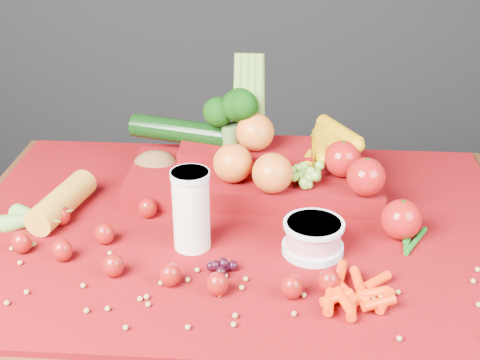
# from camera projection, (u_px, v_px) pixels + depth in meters

# --- Properties ---
(table) EXTENTS (1.10, 0.80, 0.75)m
(table) POSITION_uv_depth(u_px,v_px,m) (239.00, 272.00, 1.33)
(table) COLOR #391E0C
(table) RESTS_ON ground
(red_cloth) EXTENTS (1.05, 0.75, 0.01)m
(red_cloth) POSITION_uv_depth(u_px,v_px,m) (239.00, 228.00, 1.28)
(red_cloth) COLOR #6C0310
(red_cloth) RESTS_ON table
(milk_glass) EXTENTS (0.07, 0.07, 0.15)m
(milk_glass) POSITION_uv_depth(u_px,v_px,m) (191.00, 207.00, 1.18)
(milk_glass) COLOR white
(milk_glass) RESTS_ON red_cloth
(yogurt_bowl) EXTENTS (0.11, 0.11, 0.06)m
(yogurt_bowl) POSITION_uv_depth(u_px,v_px,m) (313.00, 236.00, 1.18)
(yogurt_bowl) COLOR silver
(yogurt_bowl) RESTS_ON red_cloth
(strawberry_scatter) EXTENTS (0.58, 0.28, 0.05)m
(strawberry_scatter) POSITION_uv_depth(u_px,v_px,m) (147.00, 251.00, 1.16)
(strawberry_scatter) COLOR maroon
(strawberry_scatter) RESTS_ON red_cloth
(dark_grape_cluster) EXTENTS (0.06, 0.05, 0.03)m
(dark_grape_cluster) POSITION_uv_depth(u_px,v_px,m) (224.00, 266.00, 1.13)
(dark_grape_cluster) COLOR black
(dark_grape_cluster) RESTS_ON red_cloth
(soybean_scatter) EXTENTS (0.84, 0.24, 0.01)m
(soybean_scatter) POSITION_uv_depth(u_px,v_px,m) (231.00, 285.00, 1.10)
(soybean_scatter) COLOR olive
(soybean_scatter) RESTS_ON red_cloth
(corn_ear) EXTENTS (0.22, 0.25, 0.06)m
(corn_ear) POSITION_uv_depth(u_px,v_px,m) (46.00, 213.00, 1.28)
(corn_ear) COLOR #BF8C30
(corn_ear) RESTS_ON red_cloth
(potato) EXTENTS (0.10, 0.07, 0.07)m
(potato) POSITION_uv_depth(u_px,v_px,m) (156.00, 166.00, 1.44)
(potato) COLOR brown
(potato) RESTS_ON red_cloth
(baby_carrot_pile) EXTENTS (0.18, 0.17, 0.03)m
(baby_carrot_pile) POSITION_uv_depth(u_px,v_px,m) (357.00, 289.00, 1.07)
(baby_carrot_pile) COLOR #EC3308
(baby_carrot_pile) RESTS_ON red_cloth
(green_bean_pile) EXTENTS (0.14, 0.12, 0.01)m
(green_bean_pile) POSITION_uv_depth(u_px,v_px,m) (416.00, 232.00, 1.25)
(green_bean_pile) COLOR #155C16
(green_bean_pile) RESTS_ON red_cloth
(produce_mound) EXTENTS (0.60, 0.35, 0.27)m
(produce_mound) POSITION_uv_depth(u_px,v_px,m) (265.00, 164.00, 1.39)
(produce_mound) COLOR #6C0310
(produce_mound) RESTS_ON red_cloth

